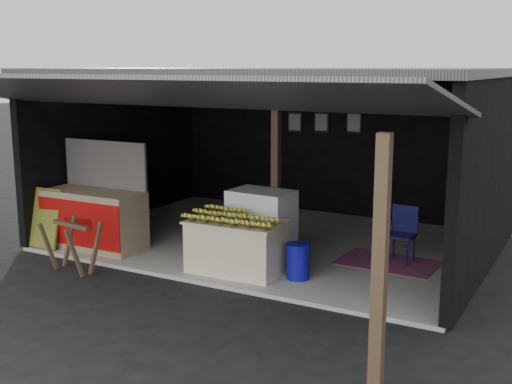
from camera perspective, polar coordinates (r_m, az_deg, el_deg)
The scene contains 13 objects.
ground at distance 9.26m, azimuth -5.41°, elevation -8.17°, with size 80.00×80.00×0.00m, color black.
concrete_slab at distance 11.30m, azimuth 1.78°, elevation -4.39°, with size 7.00×5.00×0.06m, color gray.
shophouse at distance 11.21m, azimuth 2.59°, elevation 6.24°, with size 7.40×7.29×3.02m.
banana_table at distance 9.47m, azimuth -1.70°, elevation -4.84°, with size 1.44×0.92×0.78m.
banana_pile at distance 9.35m, azimuth -1.72°, elevation -2.11°, with size 1.30×0.78×0.15m, color yellow, non-canonical shape.
white_crate at distance 10.12m, azimuth 0.48°, elevation -2.88°, with size 1.01×0.72×1.08m.
neighbor_stall at distance 11.06m, azimuth -14.13°, elevation -2.10°, with size 1.72×0.79×1.77m.
green_signboard at distance 11.29m, azimuth -18.35°, elevation -2.21°, with size 0.67×0.04×1.00m, color black.
sawhorse at distance 9.97m, azimuth -16.07°, elevation -4.25°, with size 0.78×0.76×0.77m.
water_barrel at distance 9.22m, azimuth 3.75°, elevation -6.24°, with size 0.33×0.33×0.49m, color #0D0D8F.
plastic_chair at distance 10.20m, azimuth 12.92°, elevation -3.22°, with size 0.43×0.43×0.88m.
magenta_rug at distance 10.19m, azimuth 11.65°, elevation -6.16°, with size 1.50×1.00×0.01m, color maroon.
picture_frames at distance 13.18m, azimuth 5.99°, elevation 6.18°, with size 1.62×0.04×0.46m.
Camera 1 is at (4.98, -7.19, 3.06)m, focal length 45.00 mm.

